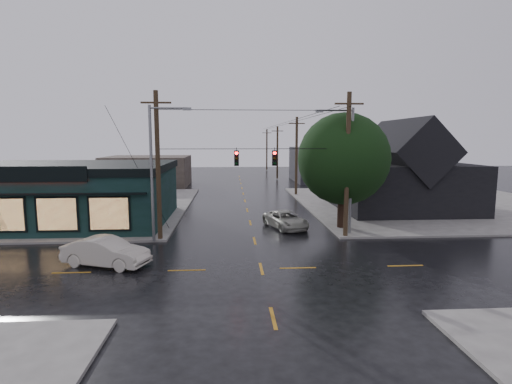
{
  "coord_description": "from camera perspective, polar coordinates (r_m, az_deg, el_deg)",
  "views": [
    {
      "loc": [
        -1.62,
        -20.76,
        6.95
      ],
      "look_at": [
        0.08,
        5.76,
        3.43
      ],
      "focal_mm": 28.0,
      "sensor_mm": 36.0,
      "label": 1
    }
  ],
  "objects": [
    {
      "name": "utility_pole_ne",
      "position": [
        29.28,
        12.62,
        -6.37
      ],
      "size": [
        2.0,
        0.32,
        10.15
      ],
      "primitive_type": null,
      "color": "#322416",
      "rests_on": "ground"
    },
    {
      "name": "span_signal_assembly",
      "position": [
        27.34,
        -0.08,
        4.93
      ],
      "size": [
        13.0,
        0.48,
        1.23
      ],
      "color": "black",
      "rests_on": "ground"
    },
    {
      "name": "sidewalk_nw",
      "position": [
        45.23,
        -27.62,
        -2.06
      ],
      "size": [
        28.0,
        28.0,
        0.15
      ],
      "primitive_type": "cube",
      "color": "#625F5C",
      "rests_on": "ground"
    },
    {
      "name": "sidewalk_ne",
      "position": [
        46.65,
        23.99,
        -1.58
      ],
      "size": [
        28.0,
        28.0,
        0.15
      ],
      "primitive_type": "cube",
      "color": "#625F5C",
      "rests_on": "ground"
    },
    {
      "name": "corner_tree",
      "position": [
        31.25,
        12.38,
        4.62
      ],
      "size": [
        7.02,
        7.02,
        8.83
      ],
      "color": "black",
      "rests_on": "ground"
    },
    {
      "name": "suv_silver",
      "position": [
        31.51,
        4.25,
        -3.98
      ],
      "size": [
        3.61,
        5.22,
        1.32
      ],
      "primitive_type": "imported",
      "rotation": [
        0.0,
        0.0,
        0.33
      ],
      "color": "#98988D",
      "rests_on": "ground"
    },
    {
      "name": "pizza_shop",
      "position": [
        36.52,
        -25.14,
        -0.07
      ],
      "size": [
        16.3,
        12.34,
        4.9
      ],
      "color": "black",
      "rests_on": "ground"
    },
    {
      "name": "ne_building",
      "position": [
        41.33,
        20.08,
        3.66
      ],
      "size": [
        12.6,
        11.6,
        8.75
      ],
      "color": "black",
      "rests_on": "ground"
    },
    {
      "name": "utility_pole_far_b",
      "position": [
        69.58,
        3.04,
        1.81
      ],
      "size": [
        2.0,
        0.32,
        9.15
      ],
      "primitive_type": null,
      "color": "#322416",
      "rests_on": "ground"
    },
    {
      "name": "streetlight_nw",
      "position": [
        27.93,
        -14.36,
        -7.1
      ],
      "size": [
        5.4,
        0.3,
        9.15
      ],
      "primitive_type": null,
      "color": "slate",
      "rests_on": "ground"
    },
    {
      "name": "streetlight_ne",
      "position": [
        30.07,
        13.16,
        -6.01
      ],
      "size": [
        5.4,
        0.3,
        9.15
      ],
      "primitive_type": null,
      "color": "slate",
      "rests_on": "ground"
    },
    {
      "name": "sedan_cream",
      "position": [
        23.68,
        -20.65,
        -8.02
      ],
      "size": [
        5.1,
        3.17,
        1.59
      ],
      "primitive_type": "imported",
      "rotation": [
        0.0,
        0.0,
        1.24
      ],
      "color": "beige",
      "rests_on": "ground"
    },
    {
      "name": "ground_plane",
      "position": [
        21.95,
        0.76,
        -10.91
      ],
      "size": [
        160.0,
        160.0,
        0.0
      ],
      "primitive_type": "plane",
      "color": "black"
    },
    {
      "name": "bg_building_west",
      "position": [
        62.18,
        -15.17,
        2.91
      ],
      "size": [
        12.0,
        10.0,
        4.4
      ],
      "primitive_type": "cube",
      "color": "#372E28",
      "rests_on": "ground"
    },
    {
      "name": "utility_pole_far_c",
      "position": [
        89.4,
        1.54,
        3.09
      ],
      "size": [
        2.0,
        0.32,
        9.15
      ],
      "primitive_type": null,
      "color": "#322416",
      "rests_on": "ground"
    },
    {
      "name": "bg_building_east",
      "position": [
        68.2,
        11.33,
        3.92
      ],
      "size": [
        14.0,
        12.0,
        5.6
      ],
      "primitive_type": "cube",
      "color": "#232227",
      "rests_on": "ground"
    },
    {
      "name": "utility_pole_nw",
      "position": [
        28.55,
        -13.5,
        -6.75
      ],
      "size": [
        2.0,
        0.32,
        10.15
      ],
      "primitive_type": null,
      "color": "#322416",
      "rests_on": "ground"
    },
    {
      "name": "utility_pole_far_a",
      "position": [
        49.91,
        5.72,
        -0.49
      ],
      "size": [
        2.0,
        0.32,
        9.65
      ],
      "primitive_type": null,
      "color": "#322416",
      "rests_on": "ground"
    }
  ]
}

